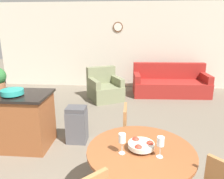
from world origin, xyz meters
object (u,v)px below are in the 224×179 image
(dining_table, at_px, (140,164))
(couch, at_px, (170,84))
(fruit_bowl, at_px, (141,145))
(dining_chair_far_side, at_px, (133,134))
(trash_bin, at_px, (77,125))
(armchair, at_px, (105,89))
(wine_glass_left, at_px, (122,139))
(wine_glass_right, at_px, (161,142))
(teal_bowl, at_px, (12,92))
(kitchen_island, at_px, (8,120))

(dining_table, bearing_deg, couch, 76.57)
(fruit_bowl, bearing_deg, dining_chair_far_side, 95.01)
(trash_bin, bearing_deg, armchair, 85.04)
(wine_glass_left, relative_size, armchair, 0.19)
(fruit_bowl, xyz_separation_m, armchair, (-0.83, 3.76, -0.50))
(couch, bearing_deg, fruit_bowl, -106.12)
(wine_glass_right, bearing_deg, teal_bowl, 150.46)
(dining_table, bearing_deg, wine_glass_right, -33.87)
(dining_chair_far_side, relative_size, fruit_bowl, 3.36)
(trash_bin, xyz_separation_m, armchair, (0.20, 2.36, -0.02))
(teal_bowl, bearing_deg, fruit_bowl, -29.16)
(dining_table, xyz_separation_m, wine_glass_right, (0.17, -0.12, 0.33))
(dining_chair_far_side, height_order, armchair, dining_chair_far_side)
(wine_glass_left, height_order, teal_bowl, teal_bowl)
(trash_bin, distance_m, couch, 3.65)
(teal_bowl, xyz_separation_m, couch, (2.99, 3.32, -0.68))
(kitchen_island, xyz_separation_m, couch, (3.18, 3.22, -0.16))
(kitchen_island, relative_size, trash_bin, 2.22)
(fruit_bowl, distance_m, armchair, 3.89)
(wine_glass_left, distance_m, teal_bowl, 2.10)
(fruit_bowl, relative_size, couch, 0.12)
(dining_chair_far_side, bearing_deg, wine_glass_right, 15.39)
(wine_glass_left, xyz_separation_m, armchair, (-0.63, 3.85, -0.60))
(wine_glass_right, relative_size, couch, 0.10)
(dining_chair_far_side, distance_m, kitchen_island, 2.10)
(armchair, bearing_deg, wine_glass_left, -109.31)
(dining_chair_far_side, xyz_separation_m, wine_glass_right, (0.24, -0.90, 0.40))
(wine_glass_right, height_order, kitchen_island, wine_glass_right)
(couch, bearing_deg, dining_table, -106.12)
(kitchen_island, bearing_deg, teal_bowl, -28.05)
(dining_table, bearing_deg, wine_glass_left, -156.47)
(kitchen_island, distance_m, couch, 4.52)
(fruit_bowl, bearing_deg, couch, 76.57)
(kitchen_island, xyz_separation_m, trash_bin, (1.10, 0.22, -0.14))
(wine_glass_right, relative_size, trash_bin, 0.33)
(dining_chair_far_side, bearing_deg, couch, 163.14)
(armchair, bearing_deg, teal_bowl, -141.12)
(teal_bowl, xyz_separation_m, trash_bin, (0.91, 0.32, -0.66))
(dining_table, xyz_separation_m, armchair, (-0.83, 3.76, -0.28))
(dining_chair_far_side, relative_size, wine_glass_right, 4.21)
(fruit_bowl, relative_size, wine_glass_left, 1.25)
(wine_glass_right, distance_m, armchair, 4.05)
(fruit_bowl, xyz_separation_m, wine_glass_left, (-0.19, -0.08, 0.11))
(wine_glass_left, distance_m, trash_bin, 1.80)
(kitchen_island, relative_size, couch, 0.65)
(dining_chair_far_side, height_order, wine_glass_right, wine_glass_right)
(wine_glass_left, distance_m, kitchen_island, 2.35)
(dining_table, relative_size, dining_chair_far_side, 1.23)
(dining_table, xyz_separation_m, fruit_bowl, (0.00, -0.00, 0.22))
(dining_table, height_order, kitchen_island, kitchen_island)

